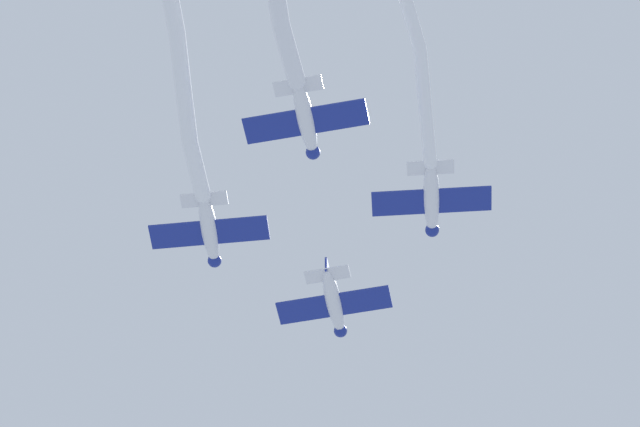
{
  "coord_description": "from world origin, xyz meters",
  "views": [
    {
      "loc": [
        -38.64,
        4.45,
        4.2
      ],
      "look_at": [
        0.08,
        -5.02,
        64.64
      ],
      "focal_mm": 80.18,
      "sensor_mm": 36.0,
      "label": 1
    }
  ],
  "objects_px": {
    "airplane_left_wing": "(209,230)",
    "airplane_lead": "(334,303)",
    "airplane_right_wing": "(431,199)",
    "airplane_slot": "(306,119)"
  },
  "relations": [
    {
      "from": "airplane_left_wing",
      "to": "airplane_lead",
      "type": "bearing_deg",
      "value": -46.44
    },
    {
      "from": "airplane_right_wing",
      "to": "airplane_lead",
      "type": "bearing_deg",
      "value": 41.33
    },
    {
      "from": "airplane_lead",
      "to": "airplane_slot",
      "type": "xyz_separation_m",
      "value": [
        -10.63,
        4.08,
        -0.2
      ]
    },
    {
      "from": "airplane_left_wing",
      "to": "airplane_slot",
      "type": "height_order",
      "value": "airplane_slot"
    },
    {
      "from": "airplane_lead",
      "to": "airplane_left_wing",
      "type": "distance_m",
      "value": 8.07
    },
    {
      "from": "airplane_left_wing",
      "to": "airplane_slot",
      "type": "xyz_separation_m",
      "value": [
        -7.36,
        -3.28,
        0.2
      ]
    },
    {
      "from": "airplane_right_wing",
      "to": "airplane_slot",
      "type": "xyz_separation_m",
      "value": [
        -3.28,
        7.34,
        -0.5
      ]
    },
    {
      "from": "airplane_lead",
      "to": "airplane_right_wing",
      "type": "xyz_separation_m",
      "value": [
        -7.35,
        -3.26,
        0.3
      ]
    },
    {
      "from": "airplane_lead",
      "to": "airplane_slot",
      "type": "distance_m",
      "value": 11.39
    },
    {
      "from": "airplane_lead",
      "to": "airplane_slot",
      "type": "bearing_deg",
      "value": -176.15
    }
  ]
}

